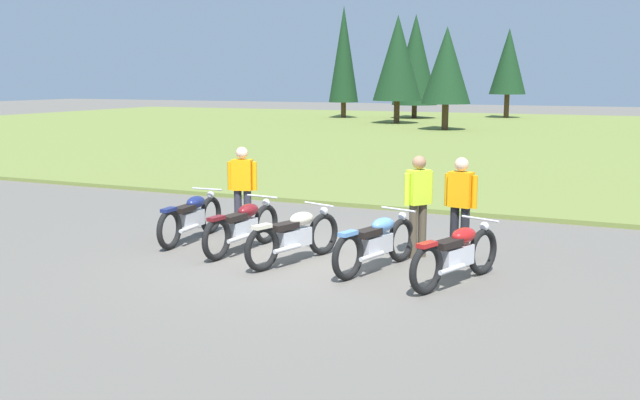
# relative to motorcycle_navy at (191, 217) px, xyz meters

# --- Properties ---
(ground_plane) EXTENTS (140.00, 140.00, 0.00)m
(ground_plane) POSITION_rel_motorcycle_navy_xyz_m (2.48, -0.48, -0.44)
(ground_plane) COLOR #605B54
(grass_moorland) EXTENTS (80.00, 44.00, 0.10)m
(grass_moorland) POSITION_rel_motorcycle_navy_xyz_m (2.48, 26.33, -0.39)
(grass_moorland) COLOR olive
(grass_moorland) RESTS_ON ground
(forest_treeline) EXTENTS (34.97, 16.34, 8.10)m
(forest_treeline) POSITION_rel_motorcycle_navy_xyz_m (3.27, 34.91, 3.63)
(forest_treeline) COLOR #47331E
(forest_treeline) RESTS_ON ground
(motorcycle_navy) EXTENTS (0.62, 2.10, 0.88)m
(motorcycle_navy) POSITION_rel_motorcycle_navy_xyz_m (0.00, 0.00, 0.00)
(motorcycle_navy) COLOR black
(motorcycle_navy) RESTS_ON ground
(motorcycle_maroon) EXTENTS (0.62, 2.10, 0.88)m
(motorcycle_maroon) POSITION_rel_motorcycle_navy_xyz_m (1.25, -0.32, 0.00)
(motorcycle_maroon) COLOR black
(motorcycle_maroon) RESTS_ON ground
(motorcycle_cream) EXTENTS (0.84, 2.03, 0.88)m
(motorcycle_cream) POSITION_rel_motorcycle_navy_xyz_m (2.37, -0.62, 0.00)
(motorcycle_cream) COLOR black
(motorcycle_cream) RESTS_ON ground
(motorcycle_sky_blue) EXTENTS (0.79, 2.05, 0.88)m
(motorcycle_sky_blue) POSITION_rel_motorcycle_navy_xyz_m (3.71, -0.53, 0.00)
(motorcycle_sky_blue) COLOR black
(motorcycle_sky_blue) RESTS_ON ground
(motorcycle_red) EXTENTS (0.92, 2.00, 0.88)m
(motorcycle_red) POSITION_rel_motorcycle_navy_xyz_m (5.00, -0.77, 0.00)
(motorcycle_red) COLOR black
(motorcycle_red) RESTS_ON ground
(rider_checking_bike) EXTENTS (0.39, 0.46, 1.67)m
(rider_checking_bike) POSITION_rel_motorcycle_navy_xyz_m (4.05, 0.51, 0.51)
(rider_checking_bike) COLOR #4C4233
(rider_checking_bike) RESTS_ON ground
(rider_with_back_turned) EXTENTS (0.53, 0.31, 1.67)m
(rider_with_back_turned) POSITION_rel_motorcycle_navy_xyz_m (0.69, 0.64, 0.51)
(rider_with_back_turned) COLOR #2D2D38
(rider_with_back_turned) RESTS_ON ground
(rider_near_row_end) EXTENTS (0.54, 0.28, 1.67)m
(rider_near_row_end) POSITION_rel_motorcycle_navy_xyz_m (4.73, 0.54, 0.51)
(rider_near_row_end) COLOR black
(rider_near_row_end) RESTS_ON ground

